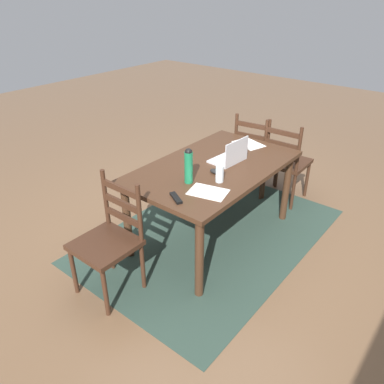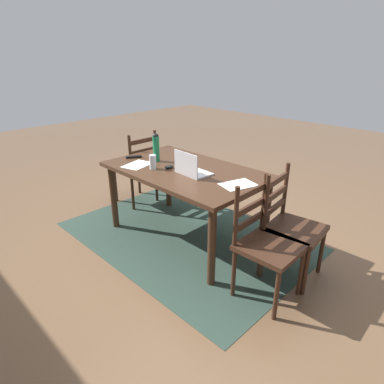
% 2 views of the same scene
% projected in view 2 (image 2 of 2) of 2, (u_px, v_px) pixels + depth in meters
% --- Properties ---
extents(ground_plane, '(14.00, 14.00, 0.00)m').
position_uv_depth(ground_plane, '(186.00, 236.00, 3.56)').
color(ground_plane, brown).
extents(area_rug, '(2.52, 1.72, 0.01)m').
position_uv_depth(area_rug, '(186.00, 236.00, 3.56)').
color(area_rug, '#2D4238').
rests_on(area_rug, ground).
extents(dining_table, '(1.61, 0.96, 0.76)m').
position_uv_depth(dining_table, '(185.00, 178.00, 3.30)').
color(dining_table, '#422819').
rests_on(dining_table, ground).
extents(chair_left_far, '(0.45, 0.45, 0.95)m').
position_uv_depth(chair_left_far, '(266.00, 244.00, 2.55)').
color(chair_left_far, '#3D2316').
rests_on(chair_left_far, ground).
extents(chair_left_near, '(0.49, 0.49, 0.95)m').
position_uv_depth(chair_left_near, '(291.00, 227.00, 2.80)').
color(chair_left_near, '#3D2316').
rests_on(chair_left_near, ground).
extents(chair_right_near, '(0.44, 0.44, 0.95)m').
position_uv_depth(chair_right_near, '(137.00, 168.00, 4.22)').
color(chair_right_near, '#3D2316').
rests_on(chair_right_near, ground).
extents(laptop, '(0.33, 0.24, 0.23)m').
position_uv_depth(laptop, '(191.00, 169.00, 3.09)').
color(laptop, silver).
rests_on(laptop, dining_table).
extents(water_bottle, '(0.07, 0.07, 0.30)m').
position_uv_depth(water_bottle, '(156.00, 147.00, 3.45)').
color(water_bottle, '#197247').
rests_on(water_bottle, dining_table).
extents(drinking_glass, '(0.07, 0.07, 0.14)m').
position_uv_depth(drinking_glass, '(153.00, 162.00, 3.24)').
color(drinking_glass, silver).
rests_on(drinking_glass, dining_table).
extents(computer_mouse, '(0.08, 0.11, 0.03)m').
position_uv_depth(computer_mouse, '(169.00, 167.00, 3.28)').
color(computer_mouse, black).
rests_on(computer_mouse, dining_table).
extents(tv_remote, '(0.12, 0.17, 0.02)m').
position_uv_depth(tv_remote, '(134.00, 157.00, 3.61)').
color(tv_remote, black).
rests_on(tv_remote, dining_table).
extents(paper_stack_left, '(0.29, 0.34, 0.00)m').
position_uv_depth(paper_stack_left, '(238.00, 185.00, 2.87)').
color(paper_stack_left, white).
rests_on(paper_stack_left, dining_table).
extents(paper_stack_right, '(0.28, 0.34, 0.00)m').
position_uv_depth(paper_stack_right, '(137.00, 165.00, 3.38)').
color(paper_stack_right, white).
rests_on(paper_stack_right, dining_table).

